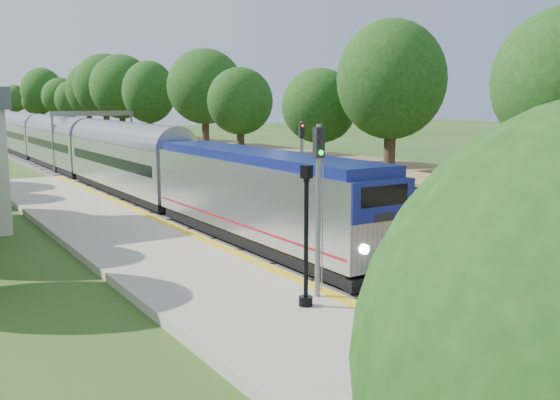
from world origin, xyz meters
TOP-DOWN VIEW (x-y plane):
  - trackbed at (2.00, 60.00)m, footprint 9.50×170.00m
  - platform at (-5.20, 16.00)m, footprint 6.40×68.00m
  - yellow_stripe at (-2.35, 16.00)m, footprint 0.55×68.00m
  - embankment at (10.35, 60.00)m, footprint 10.64×170.00m
  - signal_gantry at (2.47, 54.99)m, footprint 8.40×0.38m
  - trees_behind_platform at (-11.17, 20.67)m, footprint 7.82×53.32m
  - train at (0.00, 79.43)m, footprint 3.08×144.43m
  - lamppost_far at (-3.84, 7.85)m, footprint 0.48×0.48m
  - signal_platform at (-2.90, 8.48)m, footprint 0.36×0.28m
  - signal_farside at (6.20, 22.89)m, footprint 0.32×0.26m

SIDE VIEW (x-z plane):
  - trackbed at x=2.00m, z-range -0.07..0.21m
  - platform at x=-5.20m, z-range 0.00..0.38m
  - yellow_stripe at x=-2.35m, z-range 0.38..0.39m
  - embankment at x=10.35m, z-range -3.89..7.80m
  - train at x=0.00m, z-range 0.04..4.57m
  - lamppost_far at x=-3.84m, z-range 0.12..4.93m
  - signal_farside at x=6.20m, z-range 0.78..6.68m
  - signal_platform at x=-2.90m, z-range 1.08..7.20m
  - trees_behind_platform at x=-11.17m, z-range 0.93..8.14m
  - signal_gantry at x=2.47m, z-range 1.72..7.92m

